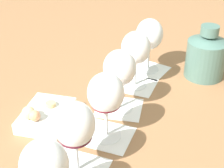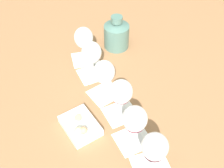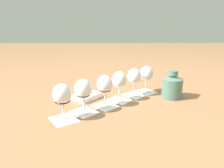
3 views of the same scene
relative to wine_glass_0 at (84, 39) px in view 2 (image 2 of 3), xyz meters
The scene contains 15 objects.
ground_plane 0.29m from the wine_glass_0, 47.74° to the right, with size 8.00×8.00×0.00m, color #936642.
tasting_card_0 0.10m from the wine_glass_0, 90.00° to the right, with size 0.15×0.14×0.00m.
tasting_card_1 0.15m from the wine_glass_0, 51.48° to the right, with size 0.15×0.15×0.00m.
tasting_card_2 0.24m from the wine_glass_0, 49.37° to the right, with size 0.15×0.15×0.00m.
tasting_card_3 0.35m from the wine_glass_0, 46.68° to the right, with size 0.15×0.15×0.00m.
tasting_card_4 0.46m from the wine_glass_0, 48.47° to the right, with size 0.15×0.15×0.00m.
tasting_card_5 0.56m from the wine_glass_0, 47.83° to the right, with size 0.15×0.14×0.00m.
wine_glass_0 is the anchor object (origin of this frame).
wine_glass_1 0.10m from the wine_glass_0, 51.48° to the right, with size 0.08×0.08×0.16m.
wine_glass_2 0.22m from the wine_glass_0, 49.37° to the right, with size 0.08×0.08×0.16m.
wine_glass_3 0.33m from the wine_glass_0, 46.68° to the right, with size 0.08×0.08×0.16m.
wine_glass_4 0.45m from the wine_glass_0, 48.47° to the right, with size 0.08×0.08×0.16m.
wine_glass_5 0.55m from the wine_glass_0, 47.83° to the right, with size 0.08×0.08×0.16m.
ceramic_vase 0.17m from the wine_glass_0, 51.25° to the left, with size 0.11×0.11×0.15m.
snack_dish 0.38m from the wine_glass_0, 71.61° to the right, with size 0.17×0.17×0.06m.
Camera 2 is at (0.20, -0.64, 0.79)m, focal length 45.00 mm.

